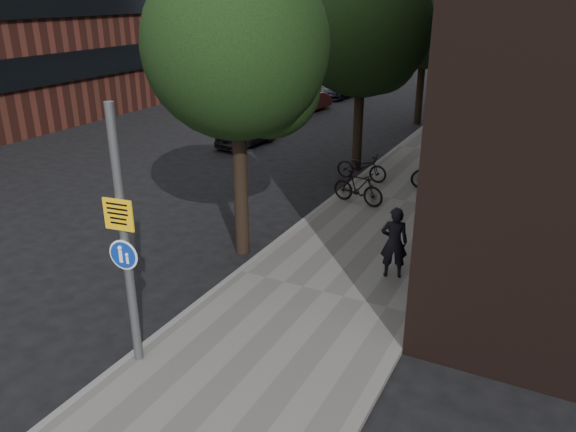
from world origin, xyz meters
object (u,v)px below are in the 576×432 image
Objects in this scene: signpost at (125,240)px; parked_bike_facade_near at (453,211)px; pedestrian at (394,242)px; parked_car_near at (247,132)px.

signpost reaches higher than parked_bike_facade_near.
pedestrian reaches higher than parked_car_near.
parked_car_near is (-9.67, 9.36, -0.41)m from pedestrian.
parked_car_near is at bearing -64.47° from pedestrian.
signpost reaches higher than pedestrian.
signpost is 1.39× the size of parked_car_near.
pedestrian reaches higher than parked_bike_facade_near.
signpost is 6.38m from pedestrian.
parked_car_near is at bearing 106.13° from signpost.
parked_bike_facade_near is at bearing 59.99° from signpost.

